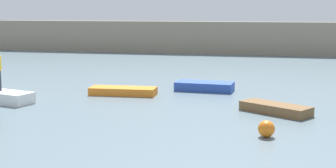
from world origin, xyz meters
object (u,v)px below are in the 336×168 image
rowboat_orange (123,91)px  rowboat_blue (204,86)px  rowboat_white (0,96)px  rowboat_brown (275,109)px  mooring_buoy (266,129)px

rowboat_orange → rowboat_blue: size_ratio=1.11×
rowboat_white → rowboat_orange: size_ratio=1.03×
rowboat_blue → rowboat_brown: bearing=-48.9°
rowboat_orange → rowboat_blue: bearing=25.4°
rowboat_orange → rowboat_brown: (7.44, -2.77, 0.01)m
rowboat_orange → rowboat_blue: rowboat_blue is taller
rowboat_brown → mooring_buoy: 3.87m
rowboat_white → rowboat_brown: (12.42, 0.27, -0.06)m
rowboat_white → rowboat_brown: bearing=17.3°
rowboat_white → rowboat_blue: size_ratio=1.14×
rowboat_orange → mooring_buoy: mooring_buoy is taller
rowboat_blue → rowboat_orange: bearing=-147.8°
rowboat_white → rowboat_orange: rowboat_white is taller
rowboat_blue → rowboat_brown: 6.03m
rowboat_blue → mooring_buoy: (3.35, -8.67, 0.05)m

